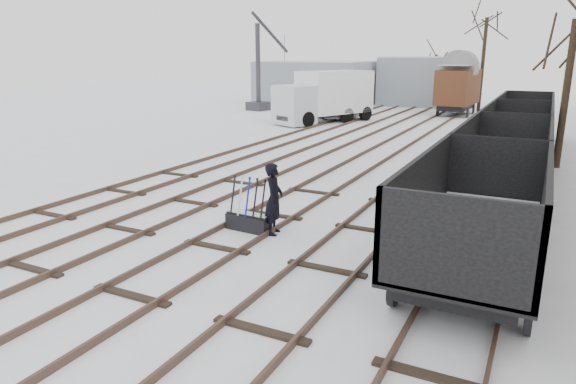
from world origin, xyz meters
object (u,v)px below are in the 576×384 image
at_px(ground_frame, 249,221).
at_px(crane, 259,85).
at_px(freight_wagon_a, 476,233).
at_px(panel_van, 341,103).
at_px(worker, 274,199).
at_px(lorry, 326,96).
at_px(box_van_wagon, 458,86).

bearing_deg(ground_frame, crane, 123.44).
relative_size(ground_frame, freight_wagon_a, 0.23).
distance_m(panel_van, crane, 8.36).
distance_m(ground_frame, freight_wagon_a, 6.03).
relative_size(worker, lorry, 0.24).
distance_m(worker, crane, 31.86).
height_order(box_van_wagon, lorry, box_van_wagon).
bearing_deg(worker, crane, 14.90).
relative_size(lorry, crane, 1.01).
height_order(worker, lorry, lorry).
bearing_deg(box_van_wagon, ground_frame, -86.50).
xyz_separation_m(worker, lorry, (-7.86, 22.32, 0.86)).
bearing_deg(box_van_wagon, panel_van, -140.12).
xyz_separation_m(freight_wagon_a, crane, (-21.39, 27.93, 1.13)).
relative_size(ground_frame, lorry, 0.18).
xyz_separation_m(lorry, panel_van, (-0.16, 3.52, -0.75)).
distance_m(ground_frame, box_van_wagon, 31.53).
bearing_deg(lorry, crane, 173.06).
height_order(ground_frame, lorry, lorry).
distance_m(freight_wagon_a, lorry, 26.33).
bearing_deg(freight_wagon_a, ground_frame, 176.06).
distance_m(box_van_wagon, crane, 16.34).
bearing_deg(crane, worker, -46.54).
xyz_separation_m(ground_frame, lorry, (-7.11, 22.42, 1.55)).
bearing_deg(freight_wagon_a, box_van_wagon, 99.84).
relative_size(freight_wagon_a, panel_van, 1.32).
bearing_deg(worker, ground_frame, 81.98).
bearing_deg(panel_van, freight_wagon_a, -57.45).
height_order(freight_wagon_a, box_van_wagon, box_van_wagon).
relative_size(freight_wagon_a, box_van_wagon, 1.22).
relative_size(ground_frame, panel_van, 0.30).
bearing_deg(worker, freight_wagon_a, -111.21).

